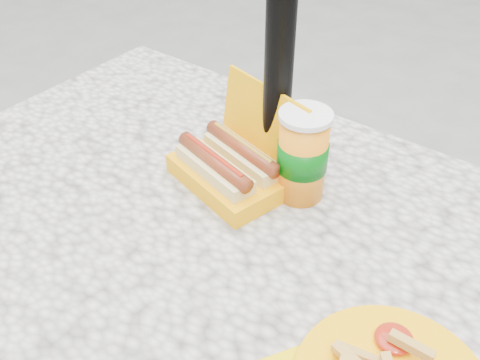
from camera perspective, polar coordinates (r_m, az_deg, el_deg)
The scene contains 3 objects.
picnic_table at distance 1.00m, azimuth -1.81°, elevation -8.04°, with size 1.20×0.80×0.75m.
hotdog_box at distance 0.96m, azimuth -0.92°, elevation 1.55°, with size 0.24×0.21×0.17m.
soda_cup at distance 0.92m, azimuth 6.67°, elevation 2.63°, with size 0.09×0.09×0.17m.
Camera 1 is at (0.44, -0.53, 1.37)m, focal length 40.00 mm.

